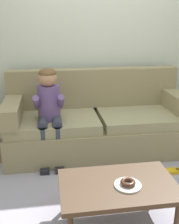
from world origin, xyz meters
TOP-DOWN VIEW (x-y plane):
  - ground at (0.00, 0.00)m, footprint 10.00×10.00m
  - wall_back at (0.00, 1.40)m, footprint 8.00×0.10m
  - area_rug at (0.00, -0.25)m, footprint 3.00×1.72m
  - couch at (-0.05, 0.86)m, footprint 2.25×0.90m
  - coffee_table at (-0.14, -0.54)m, footprint 0.92×0.57m
  - person_child at (-0.65, 0.64)m, footprint 0.34×0.58m
  - plate at (-0.08, -0.58)m, footprint 0.21×0.21m
  - donut at (-0.08, -0.58)m, footprint 0.15×0.15m
  - toy_controller at (0.64, 0.12)m, footprint 0.23×0.09m

SIDE VIEW (x-z plane):
  - ground at x=0.00m, z-range 0.00..0.00m
  - area_rug at x=0.00m, z-range 0.00..0.01m
  - toy_controller at x=0.64m, z-range 0.00..0.05m
  - coffee_table at x=-0.14m, z-range 0.15..0.54m
  - couch at x=-0.05m, z-range -0.15..0.86m
  - plate at x=-0.08m, z-range 0.38..0.40m
  - donut at x=-0.08m, z-range 0.40..0.43m
  - person_child at x=-0.65m, z-range 0.12..1.22m
  - wall_back at x=0.00m, z-range 0.00..2.80m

